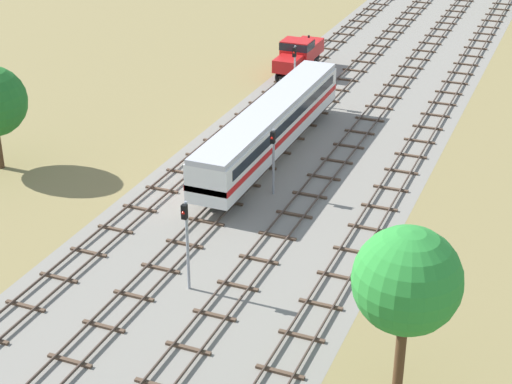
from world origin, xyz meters
name	(u,v)px	position (x,y,z in m)	size (l,w,h in m)	color
ground_plane	(333,127)	(0.00, 56.00, 0.00)	(480.00, 480.00, 0.00)	olive
ballast_bed	(333,127)	(0.00, 56.00, 0.00)	(18.23, 176.00, 0.01)	gray
track_far_left	(255,109)	(-7.11, 57.00, 0.14)	(2.40, 126.00, 0.29)	#47382D
track_left	(309,117)	(-2.37, 57.00, 0.14)	(2.40, 126.00, 0.29)	#47382D
track_centre_left	(365,125)	(2.37, 57.00, 0.14)	(2.40, 126.00, 0.29)	#47382D
track_centre	(424,133)	(7.11, 57.00, 0.14)	(2.40, 126.00, 0.29)	#47382D
passenger_coach_left_mid	(271,124)	(-2.37, 48.46, 2.61)	(2.96, 22.00, 3.80)	white
shunter_loco_far_left_midfar	(298,53)	(-7.11, 67.64, 2.01)	(2.74, 8.46, 3.10)	red
signal_post_nearest	(273,153)	(0.00, 42.83, 2.98)	(0.28, 0.47, 4.63)	gray
signal_post_near	(295,67)	(-4.74, 59.96, 3.22)	(0.28, 0.47, 5.04)	gray
signal_post_mid	(186,235)	(0.00, 30.30, 3.36)	(0.28, 0.47, 5.28)	gray
lineside_tree_2	(407,281)	(12.44, 26.17, 5.92)	(4.69, 4.69, 8.30)	#4C331E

